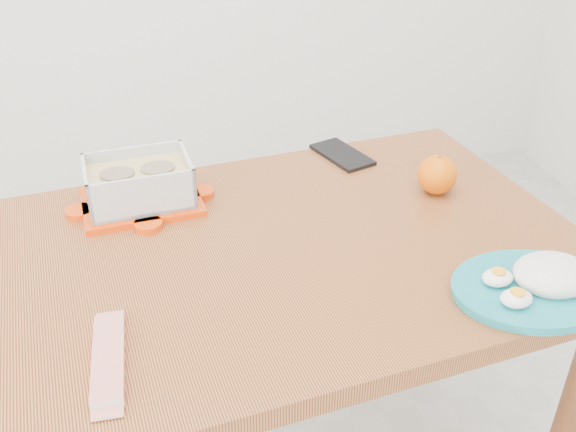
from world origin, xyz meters
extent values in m
cube|color=#AE6631|center=(0.16, 0.09, 0.73)|extent=(1.18, 0.87, 0.04)
cylinder|color=brown|center=(-0.36, 0.33, 0.35)|extent=(0.06, 0.06, 0.71)
cylinder|color=brown|center=(0.61, 0.46, 0.35)|extent=(0.06, 0.06, 0.71)
cube|color=#EC3E07|center=(-0.10, 0.29, 0.76)|extent=(0.25, 0.20, 0.01)
cube|color=silver|center=(-0.10, 0.29, 0.81)|extent=(0.22, 0.17, 0.09)
cube|color=tan|center=(-0.10, 0.29, 0.80)|extent=(0.21, 0.15, 0.06)
cylinder|color=#877758|center=(-0.14, 0.29, 0.82)|extent=(0.08, 0.08, 0.03)
cylinder|color=#877758|center=(-0.06, 0.30, 0.82)|extent=(0.08, 0.08, 0.03)
sphere|color=orange|center=(0.51, 0.21, 0.79)|extent=(0.08, 0.08, 0.08)
cylinder|color=teal|center=(0.52, -0.14, 0.76)|extent=(0.28, 0.28, 0.02)
ellipsoid|color=white|center=(0.56, -0.14, 0.79)|extent=(0.14, 0.12, 0.06)
ellipsoid|color=white|center=(0.47, -0.13, 0.78)|extent=(0.05, 0.04, 0.03)
ellipsoid|color=white|center=(0.47, -0.18, 0.78)|extent=(0.05, 0.04, 0.03)
cube|color=red|center=(-0.16, -0.16, 0.76)|extent=(0.05, 0.18, 0.02)
cube|color=black|center=(0.37, 0.42, 0.75)|extent=(0.13, 0.18, 0.01)
camera|label=1|loc=(-0.05, -0.88, 1.42)|focal=40.00mm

